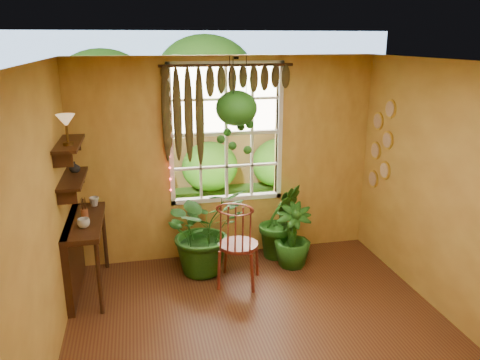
{
  "coord_description": "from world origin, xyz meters",
  "views": [
    {
      "loc": [
        -1.14,
        -3.68,
        2.9
      ],
      "look_at": [
        -0.06,
        1.15,
        1.4
      ],
      "focal_mm": 35.0,
      "sensor_mm": 36.0,
      "label": 1
    }
  ],
  "objects_px": {
    "potted_plant_mid": "(280,221)",
    "counter_ledge": "(77,248)",
    "hanging_basket": "(236,113)",
    "potted_plant_left": "(204,230)",
    "windsor_chair": "(238,256)"
  },
  "relations": [
    {
      "from": "counter_ledge",
      "to": "potted_plant_left",
      "type": "xyz_separation_m",
      "value": [
        1.51,
        0.19,
        0.02
      ]
    },
    {
      "from": "windsor_chair",
      "to": "potted_plant_left",
      "type": "relative_size",
      "value": 1.11
    },
    {
      "from": "windsor_chair",
      "to": "hanging_basket",
      "type": "height_order",
      "value": "hanging_basket"
    },
    {
      "from": "windsor_chair",
      "to": "potted_plant_left",
      "type": "height_order",
      "value": "windsor_chair"
    },
    {
      "from": "windsor_chair",
      "to": "potted_plant_mid",
      "type": "distance_m",
      "value": 0.97
    },
    {
      "from": "potted_plant_left",
      "to": "potted_plant_mid",
      "type": "bearing_deg",
      "value": 10.23
    },
    {
      "from": "counter_ledge",
      "to": "windsor_chair",
      "type": "xyz_separation_m",
      "value": [
        1.87,
        -0.24,
        -0.18
      ]
    },
    {
      "from": "hanging_basket",
      "to": "potted_plant_left",
      "type": "bearing_deg",
      "value": -168.85
    },
    {
      "from": "hanging_basket",
      "to": "potted_plant_mid",
      "type": "bearing_deg",
      "value": 9.58
    },
    {
      "from": "potted_plant_mid",
      "to": "counter_ledge",
      "type": "bearing_deg",
      "value": -171.66
    },
    {
      "from": "counter_ledge",
      "to": "windsor_chair",
      "type": "height_order",
      "value": "windsor_chair"
    },
    {
      "from": "counter_ledge",
      "to": "potted_plant_mid",
      "type": "relative_size",
      "value": 1.14
    },
    {
      "from": "counter_ledge",
      "to": "windsor_chair",
      "type": "distance_m",
      "value": 1.89
    },
    {
      "from": "potted_plant_mid",
      "to": "hanging_basket",
      "type": "height_order",
      "value": "hanging_basket"
    },
    {
      "from": "windsor_chair",
      "to": "potted_plant_mid",
      "type": "relative_size",
      "value": 1.21
    }
  ]
}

